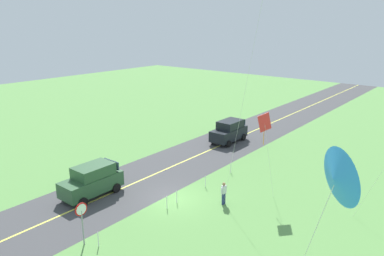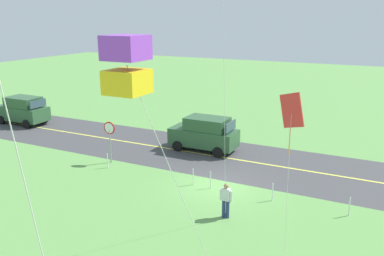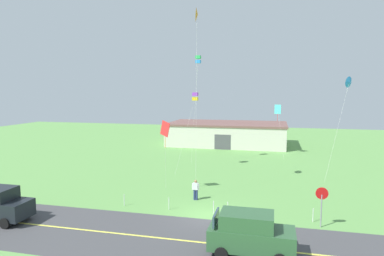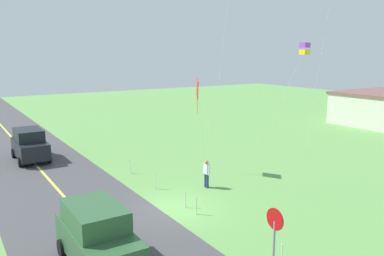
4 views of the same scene
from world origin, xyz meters
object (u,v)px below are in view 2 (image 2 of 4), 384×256
object	(u,v)px
car_parked_east_far	(23,110)
stop_sign	(110,134)
kite_yellow_high	(291,113)
car_suv_foreground	(205,133)
person_adult_near	(226,199)
kite_pink_drift	(127,66)

from	to	relation	value
car_parked_east_far	stop_sign	xyz separation A→B (m)	(-12.18, 4.30, 0.65)
car_parked_east_far	kite_yellow_high	bearing A→B (deg)	159.46
car_suv_foreground	person_adult_near	xyz separation A→B (m)	(-4.77, 8.08, -0.29)
stop_sign	kite_yellow_high	bearing A→B (deg)	158.34
car_suv_foreground	stop_sign	xyz separation A→B (m)	(4.06, 4.69, 0.65)
car_suv_foreground	kite_yellow_high	size ratio (longest dim) A/B	0.72
car_suv_foreground	person_adult_near	world-z (taller)	car_suv_foreground
car_parked_east_far	stop_sign	distance (m)	12.93
car_suv_foreground	kite_yellow_high	bearing A→B (deg)	129.35
car_parked_east_far	kite_pink_drift	bearing A→B (deg)	142.45
car_parked_east_far	kite_pink_drift	world-z (taller)	kite_pink_drift
person_adult_near	kite_pink_drift	size ratio (longest dim) A/B	0.19
car_suv_foreground	kite_pink_drift	distance (m)	20.93
car_parked_east_far	kite_yellow_high	world-z (taller)	kite_yellow_high
car_parked_east_far	person_adult_near	xyz separation A→B (m)	(-21.02, 7.69, -0.29)
person_adult_near	kite_pink_drift	xyz separation A→B (m)	(-2.47, 10.36, 7.03)
car_suv_foreground	person_adult_near	distance (m)	9.39
car_parked_east_far	stop_sign	size ratio (longest dim) A/B	1.72
kite_yellow_high	kite_pink_drift	distance (m)	9.46
car_parked_east_far	stop_sign	world-z (taller)	stop_sign
kite_yellow_high	car_suv_foreground	bearing A→B (deg)	-50.65
car_suv_foreground	kite_pink_drift	bearing A→B (deg)	111.44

